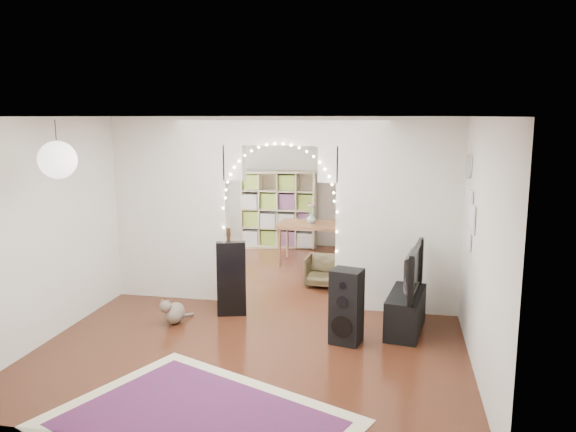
% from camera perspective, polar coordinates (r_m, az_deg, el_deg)
% --- Properties ---
extents(floor, '(7.50, 7.50, 0.00)m').
position_cam_1_polar(floor, '(8.36, -0.71, -8.76)').
color(floor, black).
rests_on(floor, ground).
extents(ceiling, '(5.00, 7.50, 0.02)m').
position_cam_1_polar(ceiling, '(7.91, -0.75, 10.09)').
color(ceiling, white).
rests_on(ceiling, wall_back).
extents(wall_back, '(5.00, 0.02, 2.70)m').
position_cam_1_polar(wall_back, '(11.68, 3.07, 3.45)').
color(wall_back, silver).
rests_on(wall_back, floor).
extents(wall_front, '(5.00, 0.02, 2.70)m').
position_cam_1_polar(wall_front, '(4.52, -10.66, -7.52)').
color(wall_front, silver).
rests_on(wall_front, floor).
extents(wall_left, '(0.02, 7.50, 2.70)m').
position_cam_1_polar(wall_left, '(8.88, -16.73, 0.91)').
color(wall_left, silver).
rests_on(wall_left, floor).
extents(wall_right, '(0.02, 7.50, 2.70)m').
position_cam_1_polar(wall_right, '(7.91, 17.30, -0.21)').
color(wall_right, silver).
rests_on(wall_right, floor).
extents(divider_wall, '(5.00, 0.20, 2.70)m').
position_cam_1_polar(divider_wall, '(8.01, -0.73, 0.93)').
color(divider_wall, silver).
rests_on(divider_wall, floor).
extents(fairy_lights, '(1.64, 0.04, 1.60)m').
position_cam_1_polar(fairy_lights, '(7.87, -0.93, 1.68)').
color(fairy_lights, '#FFEABF').
rests_on(fairy_lights, divider_wall).
extents(window, '(0.04, 1.20, 1.40)m').
position_cam_1_polar(window, '(10.45, -12.04, 3.29)').
color(window, white).
rests_on(window, wall_left).
extents(wall_clock, '(0.03, 0.31, 0.31)m').
position_cam_1_polar(wall_clock, '(7.22, 17.94, 4.82)').
color(wall_clock, white).
rests_on(wall_clock, wall_right).
extents(picture_frames, '(0.02, 0.50, 0.70)m').
position_cam_1_polar(picture_frames, '(6.90, 18.04, -0.44)').
color(picture_frames, white).
rests_on(picture_frames, wall_right).
extents(paper_lantern, '(0.40, 0.40, 0.40)m').
position_cam_1_polar(paper_lantern, '(6.42, -22.36, 5.30)').
color(paper_lantern, white).
rests_on(paper_lantern, ceiling).
extents(ceiling_fan, '(1.10, 1.10, 0.30)m').
position_cam_1_polar(ceiling_fan, '(9.88, 1.67, 8.35)').
color(ceiling_fan, gold).
rests_on(ceiling_fan, ceiling).
extents(area_rug, '(3.12, 2.79, 0.02)m').
position_cam_1_polar(area_rug, '(5.38, -9.21, -20.12)').
color(area_rug, maroon).
rests_on(area_rug, floor).
extents(guitar_case, '(0.41, 0.23, 1.03)m').
position_cam_1_polar(guitar_case, '(7.74, -5.77, -6.36)').
color(guitar_case, black).
rests_on(guitar_case, floor).
extents(acoustic_guitar, '(0.39, 0.16, 0.96)m').
position_cam_1_polar(acoustic_guitar, '(8.17, -5.99, -6.17)').
color(acoustic_guitar, tan).
rests_on(acoustic_guitar, floor).
extents(tabby_cat, '(0.38, 0.56, 0.38)m').
position_cam_1_polar(tabby_cat, '(7.66, -11.53, -9.55)').
color(tabby_cat, brown).
rests_on(tabby_cat, floor).
extents(floor_speaker, '(0.42, 0.38, 0.91)m').
position_cam_1_polar(floor_speaker, '(6.84, 5.95, -9.15)').
color(floor_speaker, black).
rests_on(floor_speaker, floor).
extents(media_console, '(0.54, 1.05, 0.50)m').
position_cam_1_polar(media_console, '(7.39, 11.85, -9.52)').
color(media_console, black).
rests_on(media_console, floor).
extents(tv, '(0.30, 1.08, 0.62)m').
position_cam_1_polar(tv, '(7.22, 12.01, -5.33)').
color(tv, black).
rests_on(tv, media_console).
extents(bookcase, '(1.60, 0.71, 1.59)m').
position_cam_1_polar(bookcase, '(11.65, -0.96, 0.71)').
color(bookcase, beige).
rests_on(bookcase, floor).
extents(dining_table, '(1.22, 0.82, 0.76)m').
position_cam_1_polar(dining_table, '(10.36, 2.37, -1.14)').
color(dining_table, brown).
rests_on(dining_table, floor).
extents(flower_vase, '(0.19, 0.19, 0.19)m').
position_cam_1_polar(flower_vase, '(10.33, 2.38, -0.23)').
color(flower_vase, silver).
rests_on(flower_vase, dining_table).
extents(dining_chair_left, '(0.55, 0.57, 0.49)m').
position_cam_1_polar(dining_chair_left, '(9.10, 3.56, -5.58)').
color(dining_chair_left, '#4D4126').
rests_on(dining_chair_left, floor).
extents(dining_chair_right, '(0.61, 0.62, 0.52)m').
position_cam_1_polar(dining_chair_right, '(9.43, 7.00, -4.99)').
color(dining_chair_right, '#4D4126').
rests_on(dining_chair_right, floor).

